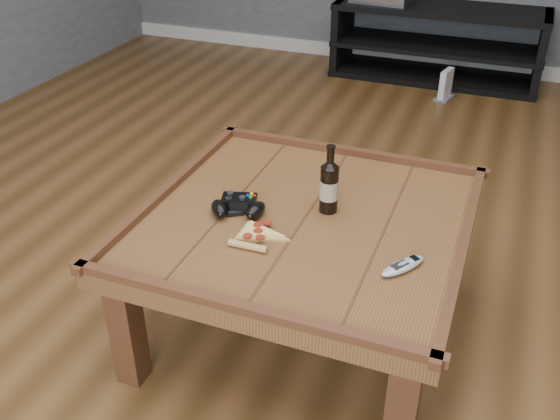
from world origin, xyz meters
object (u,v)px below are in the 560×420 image
(game_console, at_px, (446,86))
(coffee_table, at_px, (305,233))
(remote_control, at_px, (403,266))
(game_controller, at_px, (238,206))
(beer_bottle, at_px, (329,185))
(pizza_slice, at_px, (257,235))
(smartphone, at_px, (233,207))
(media_console, at_px, (437,44))

(game_console, bearing_deg, coffee_table, -79.91)
(coffee_table, xyz_separation_m, remote_control, (0.34, -0.16, 0.07))
(game_console, bearing_deg, game_controller, -84.66)
(game_controller, bearing_deg, beer_bottle, 8.46)
(pizza_slice, xyz_separation_m, smartphone, (-0.13, 0.12, -0.00))
(beer_bottle, distance_m, remote_control, 0.37)
(remote_control, distance_m, game_console, 2.58)
(coffee_table, bearing_deg, remote_control, -25.11)
(coffee_table, relative_size, beer_bottle, 4.52)
(pizza_slice, relative_size, game_console, 1.10)
(media_console, xyz_separation_m, remote_control, (0.34, -2.91, 0.22))
(smartphone, bearing_deg, game_controller, -66.68)
(coffee_table, xyz_separation_m, beer_bottle, (0.05, 0.07, 0.15))
(game_controller, height_order, smartphone, game_controller)
(smartphone, relative_size, remote_control, 0.72)
(pizza_slice, height_order, remote_control, same)
(game_controller, relative_size, remote_control, 1.22)
(media_console, distance_m, beer_bottle, 2.70)
(pizza_slice, xyz_separation_m, game_console, (0.23, 2.54, -0.37))
(remote_control, bearing_deg, beer_bottle, 175.97)
(beer_bottle, relative_size, pizza_slice, 1.06)
(remote_control, bearing_deg, game_controller, -157.00)
(game_controller, xyz_separation_m, remote_control, (0.55, -0.11, -0.01))
(pizza_slice, bearing_deg, coffee_table, 56.93)
(game_console, bearing_deg, media_console, 123.58)
(game_console, bearing_deg, remote_control, -72.01)
(beer_bottle, xyz_separation_m, game_controller, (-0.26, -0.12, -0.07))
(smartphone, xyz_separation_m, game_console, (0.37, 2.42, -0.37))
(smartphone, bearing_deg, coffee_table, -24.46)
(smartphone, height_order, game_console, smartphone)
(media_console, xyz_separation_m, smartphone, (-0.23, -2.79, 0.21))
(coffee_table, bearing_deg, smartphone, -171.31)
(coffee_table, distance_m, pizza_slice, 0.20)
(game_controller, bearing_deg, smartphone, 130.74)
(beer_bottle, bearing_deg, pizza_slice, -124.43)
(remote_control, bearing_deg, smartphone, -158.14)
(pizza_slice, relative_size, remote_control, 1.38)
(game_controller, relative_size, smartphone, 1.69)
(coffee_table, relative_size, remote_control, 6.64)
(coffee_table, bearing_deg, game_console, 86.74)
(media_console, xyz_separation_m, game_console, (0.14, -0.37, -0.16))
(beer_bottle, distance_m, game_console, 2.36)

